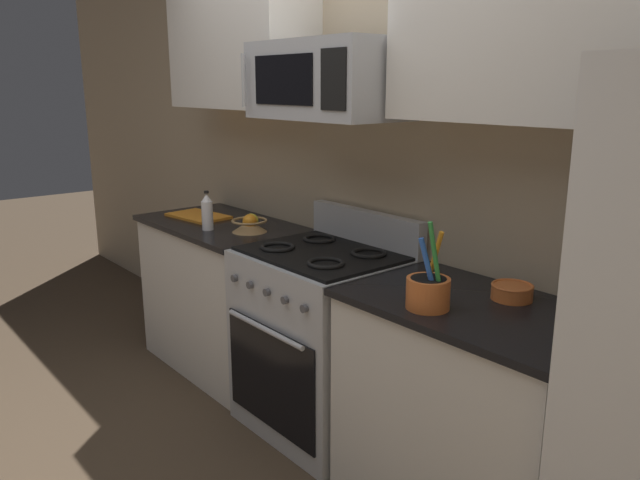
% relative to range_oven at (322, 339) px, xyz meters
% --- Properties ---
extents(ground_plane, '(16.00, 16.00, 0.00)m').
position_rel_range_oven_xyz_m(ground_plane, '(0.00, -0.68, -0.47)').
color(ground_plane, '#473828').
extents(wall_back, '(8.00, 0.10, 2.60)m').
position_rel_range_oven_xyz_m(wall_back, '(0.00, 0.39, 0.83)').
color(wall_back, tan).
rests_on(wall_back, ground).
extents(counter_left, '(1.09, 0.64, 0.91)m').
position_rel_range_oven_xyz_m(counter_left, '(-0.93, -0.00, -0.02)').
color(counter_left, silver).
rests_on(counter_left, ground).
extents(range_oven, '(0.76, 0.68, 1.09)m').
position_rel_range_oven_xyz_m(range_oven, '(0.00, 0.00, 0.00)').
color(range_oven, '#B2B5BA').
rests_on(range_oven, ground).
extents(counter_right, '(1.00, 0.64, 0.91)m').
position_rel_range_oven_xyz_m(counter_right, '(0.89, -0.00, -0.02)').
color(counter_right, silver).
rests_on(counter_right, ground).
extents(microwave, '(0.76, 0.44, 0.35)m').
position_rel_range_oven_xyz_m(microwave, '(-0.00, 0.03, 1.25)').
color(microwave, '#B2B5BA').
extents(upper_cabinets_left, '(1.08, 0.34, 0.72)m').
position_rel_range_oven_xyz_m(upper_cabinets_left, '(-0.94, 0.17, 1.46)').
color(upper_cabinets_left, silver).
extents(upper_cabinets_right, '(0.99, 0.34, 0.72)m').
position_rel_range_oven_xyz_m(upper_cabinets_right, '(0.89, 0.17, 1.46)').
color(upper_cabinets_right, silver).
extents(utensil_crock, '(0.16, 0.16, 0.34)m').
position_rel_range_oven_xyz_m(utensil_crock, '(0.81, -0.18, 0.50)').
color(utensil_crock, '#D1662D').
rests_on(utensil_crock, counter_right).
extents(fruit_basket, '(0.20, 0.20, 0.10)m').
position_rel_range_oven_xyz_m(fruit_basket, '(-0.63, -0.00, 0.48)').
color(fruit_basket, '#9E7A4C').
rests_on(fruit_basket, counter_left).
extents(cutting_board, '(0.41, 0.28, 0.02)m').
position_rel_range_oven_xyz_m(cutting_board, '(-1.15, -0.03, 0.44)').
color(cutting_board, orange).
rests_on(cutting_board, counter_left).
extents(bottle_vinegar, '(0.06, 0.06, 0.22)m').
position_rel_range_oven_xyz_m(bottle_vinegar, '(-0.82, -0.16, 0.54)').
color(bottle_vinegar, silver).
rests_on(bottle_vinegar, counter_left).
extents(prep_bowl, '(0.16, 0.16, 0.06)m').
position_rel_range_oven_xyz_m(prep_bowl, '(0.95, 0.15, 0.47)').
color(prep_bowl, '#D1662D').
rests_on(prep_bowl, counter_right).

